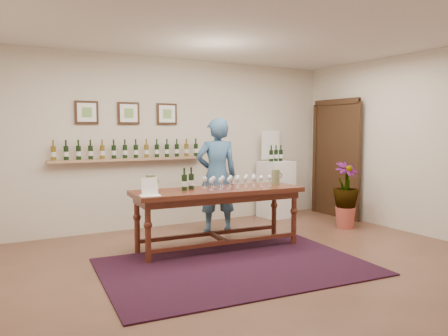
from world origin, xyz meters
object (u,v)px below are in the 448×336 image
potted_plant (346,195)px  display_pedestal (276,189)px  person (217,175)px  tasting_table (218,198)px

potted_plant → display_pedestal: bearing=108.6°
display_pedestal → potted_plant: bearing=-71.4°
potted_plant → person: 2.16m
display_pedestal → potted_plant: display_pedestal is taller
tasting_table → potted_plant: (2.42, 0.07, -0.15)m
tasting_table → potted_plant: size_ratio=2.50×
display_pedestal → person: bearing=-161.5°
display_pedestal → person: person is taller
display_pedestal → potted_plant: size_ratio=1.10×
tasting_table → person: 1.01m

